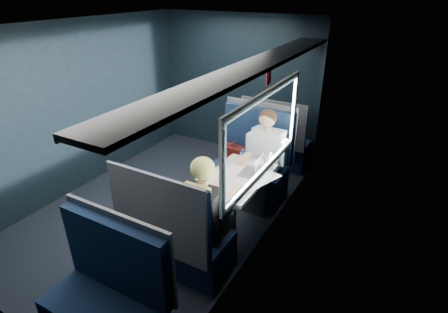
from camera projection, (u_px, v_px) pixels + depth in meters
The scene contains 13 objects.
ground at pixel (166, 205), 4.72m from camera, with size 2.80×4.20×0.01m, color black.
room_shell at pixel (158, 100), 4.05m from camera, with size 3.00×4.40×2.40m.
table at pixel (234, 182), 3.97m from camera, with size 0.62×1.00×0.74m.
seat_bay_near at pixel (251, 165), 4.85m from camera, with size 1.04×0.62×1.26m.
seat_bay_far at pixel (177, 237), 3.48m from camera, with size 1.04×0.62×1.26m.
seat_row_front at pixel (276, 143), 5.57m from camera, with size 1.04×0.51×1.16m.
seat_row_back at pixel (108, 304), 2.76m from camera, with size 1.04×0.51×1.16m.
man at pixel (264, 155), 4.47m from camera, with size 0.53×0.56×1.32m.
woman at pixel (207, 210), 3.36m from camera, with size 0.53×0.56×1.32m.
papers at pixel (237, 179), 3.87m from camera, with size 0.59×0.85×0.01m, color white.
laptop at pixel (255, 169), 3.94m from camera, with size 0.25×0.32×0.23m.
bottle_small at pixel (270, 162), 4.02m from camera, with size 0.06×0.06×0.22m.
cup at pixel (268, 167), 4.04m from camera, with size 0.07×0.07×0.09m, color white.
Camera 1 is at (2.60, -3.06, 2.68)m, focal length 28.00 mm.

